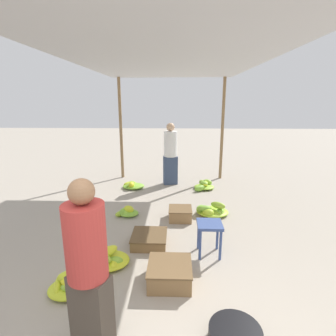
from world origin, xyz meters
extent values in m
cylinder|color=olive|center=(-1.37, 5.97, 1.35)|extent=(0.08, 0.08, 2.70)
cylinder|color=olive|center=(1.37, 5.97, 1.35)|extent=(0.08, 0.08, 2.70)
cube|color=#B2B2B7|center=(0.00, 3.13, 2.72)|extent=(3.14, 6.07, 0.04)
cube|color=#4C4238|center=(-0.55, 0.68, 0.36)|extent=(0.39, 0.30, 0.71)
cylinder|color=#BF3833|center=(-0.55, 0.68, 1.02)|extent=(0.43, 0.43, 0.62)
sphere|color=#9E704C|center=(-0.55, 0.68, 1.43)|extent=(0.20, 0.20, 0.20)
cube|color=#384C84|center=(0.61, 2.16, 0.45)|extent=(0.34, 0.34, 0.04)
cylinder|color=#384C84|center=(0.47, 2.03, 0.22)|extent=(0.04, 0.04, 0.43)
cylinder|color=#384C84|center=(0.75, 2.03, 0.22)|extent=(0.04, 0.04, 0.43)
cylinder|color=#384C84|center=(0.47, 2.30, 0.22)|extent=(0.04, 0.04, 0.43)
cylinder|color=#384C84|center=(0.75, 2.30, 0.22)|extent=(0.04, 0.04, 0.43)
ellipsoid|color=#C3D229|center=(-1.05, 1.39, 0.17)|extent=(0.29, 0.22, 0.11)
ellipsoid|color=#A4C62F|center=(-1.01, 1.46, 0.06)|extent=(0.18, 0.23, 0.12)
ellipsoid|color=#C6D329|center=(-1.16, 1.38, 0.07)|extent=(0.18, 0.35, 0.14)
ellipsoid|color=#8BBC33|center=(-0.94, 1.30, 0.11)|extent=(0.34, 0.19, 0.12)
ellipsoid|color=yellow|center=(-0.98, 1.32, 0.15)|extent=(0.33, 0.22, 0.12)
ellipsoid|color=#C0D12A|center=(-1.05, 1.34, 0.05)|extent=(0.45, 0.40, 0.10)
ellipsoid|color=#7BB536|center=(-0.83, 3.40, 0.07)|extent=(0.21, 0.25, 0.14)
ellipsoid|color=#9FC430|center=(-0.88, 3.38, 0.05)|extent=(0.25, 0.25, 0.10)
ellipsoid|color=#88BB34|center=(-0.80, 3.39, 0.07)|extent=(0.22, 0.26, 0.11)
ellipsoid|color=#C9D528|center=(-0.74, 3.40, 0.13)|extent=(0.24, 0.20, 0.15)
ellipsoid|color=#8EBD33|center=(-0.79, 3.43, 0.06)|extent=(0.23, 0.24, 0.11)
ellipsoid|color=#7AB536|center=(-0.74, 3.40, 0.05)|extent=(0.36, 0.32, 0.10)
ellipsoid|color=#8CBC33|center=(-1.00, 4.96, 0.10)|extent=(0.15, 0.29, 0.10)
ellipsoid|color=#92BF32|center=(-0.96, 5.18, 0.07)|extent=(0.32, 0.31, 0.11)
ellipsoid|color=#BACF2B|center=(-1.05, 5.10, 0.07)|extent=(0.30, 0.28, 0.11)
ellipsoid|color=yellow|center=(-0.94, 4.91, 0.12)|extent=(0.16, 0.23, 0.15)
ellipsoid|color=#7DB636|center=(-0.91, 5.02, 0.05)|extent=(0.54, 0.47, 0.10)
ellipsoid|color=#87BA34|center=(-0.64, 1.83, 0.07)|extent=(0.24, 0.17, 0.14)
ellipsoid|color=#9AC231|center=(-0.78, 1.79, 0.14)|extent=(0.28, 0.19, 0.12)
ellipsoid|color=#A9C82E|center=(-0.87, 1.83, 0.13)|extent=(0.16, 0.31, 0.12)
ellipsoid|color=#CDD627|center=(-0.74, 1.88, 0.18)|extent=(0.31, 0.35, 0.12)
ellipsoid|color=yellow|center=(-0.66, 1.79, 0.07)|extent=(0.20, 0.24, 0.10)
ellipsoid|color=#C7D428|center=(-0.80, 1.89, 0.11)|extent=(0.23, 0.26, 0.13)
ellipsoid|color=#CBD528|center=(-0.73, 1.88, 0.05)|extent=(0.55, 0.48, 0.10)
ellipsoid|color=#84B934|center=(0.92, 5.16, 0.12)|extent=(0.29, 0.27, 0.15)
ellipsoid|color=#79B536|center=(0.72, 4.84, 0.07)|extent=(0.35, 0.31, 0.14)
ellipsoid|color=yellow|center=(0.85, 5.02, 0.14)|extent=(0.17, 0.32, 0.10)
ellipsoid|color=#8BBC33|center=(0.81, 5.21, 0.09)|extent=(0.25, 0.30, 0.13)
ellipsoid|color=#7FB735|center=(0.84, 5.00, 0.15)|extent=(0.21, 0.28, 0.11)
ellipsoid|color=#8CBC33|center=(0.83, 5.00, 0.05)|extent=(0.49, 0.43, 0.10)
ellipsoid|color=#7AB536|center=(0.61, 3.52, 0.11)|extent=(0.24, 0.27, 0.13)
ellipsoid|color=#94BF32|center=(0.93, 3.49, 0.19)|extent=(0.30, 0.24, 0.13)
ellipsoid|color=#79B536|center=(0.68, 3.43, 0.15)|extent=(0.26, 0.14, 0.11)
ellipsoid|color=#A5C62F|center=(0.74, 3.37, 0.09)|extent=(0.26, 0.21, 0.14)
ellipsoid|color=#85BA34|center=(0.99, 3.49, 0.07)|extent=(0.20, 0.35, 0.13)
ellipsoid|color=#9DC330|center=(0.84, 3.52, 0.05)|extent=(0.61, 0.53, 0.10)
cube|color=brown|center=(-0.25, 2.40, 0.07)|extent=(0.50, 0.50, 0.15)
cube|color=brown|center=(-0.25, 2.40, 0.16)|extent=(0.52, 0.52, 0.02)
cube|color=olive|center=(0.22, 3.27, 0.10)|extent=(0.40, 0.40, 0.20)
cube|color=brown|center=(0.22, 3.27, 0.21)|extent=(0.42, 0.42, 0.02)
cube|color=olive|center=(0.08, 1.56, 0.11)|extent=(0.50, 0.50, 0.22)
cube|color=brown|center=(0.08, 1.56, 0.23)|extent=(0.52, 0.52, 0.02)
cube|color=#384766|center=(-0.01, 5.39, 0.37)|extent=(0.38, 0.26, 0.73)
cylinder|color=white|center=(-0.01, 5.39, 1.05)|extent=(0.40, 0.40, 0.64)
sphere|color=tan|center=(-0.01, 5.39, 1.47)|extent=(0.21, 0.21, 0.21)
camera|label=1|loc=(0.15, -1.13, 2.08)|focal=28.00mm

